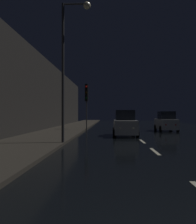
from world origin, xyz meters
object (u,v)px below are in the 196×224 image
traffic_light_far_left (87,97)px  car_parked_right_far (166,122)px  streetlamp_overhead (70,52)px  car_approaching_headlights (125,124)px

traffic_light_far_left → car_parked_right_far: (8.50, -0.77, -2.78)m
car_parked_right_far → streetlamp_overhead: bearing=145.5°
traffic_light_far_left → streetlamp_overhead: bearing=10.1°
streetlamp_overhead → car_approaching_headlights: (3.55, 6.01, -4.42)m
traffic_light_far_left → streetlamp_overhead: streetlamp_overhead is taller
traffic_light_far_left → car_approaching_headlights: traffic_light_far_left is taller
streetlamp_overhead → car_parked_right_far: (8.28, 12.05, -4.44)m
streetlamp_overhead → car_parked_right_far: bearing=55.5°
car_approaching_headlights → car_parked_right_far: (4.73, 6.04, -0.02)m
traffic_light_far_left → car_parked_right_far: 8.98m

